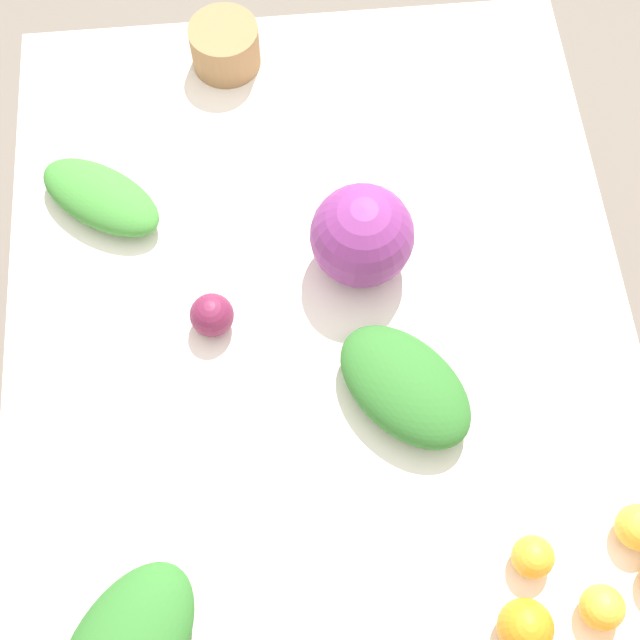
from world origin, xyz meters
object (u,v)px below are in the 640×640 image
at_px(cabbage_purple, 362,236).
at_px(orange_0, 602,607).
at_px(greens_bunch_beet_tops, 101,197).
at_px(orange_3, 533,557).
at_px(orange_2, 638,527).
at_px(orange_4, 525,627).
at_px(greens_bunch_kale, 405,386).
at_px(paper_bag, 225,46).
at_px(beet_root, 212,315).

xyz_separation_m(cabbage_purple, orange_0, (-0.63, -0.29, -0.06)).
bearing_deg(greens_bunch_beet_tops, orange_3, -136.82).
distance_m(cabbage_purple, orange_2, 0.64).
bearing_deg(orange_2, orange_4, 122.56).
height_order(cabbage_purple, greens_bunch_kale, cabbage_purple).
bearing_deg(cabbage_purple, greens_bunch_kale, -170.58).
bearing_deg(orange_4, greens_bunch_kale, 18.14).
distance_m(paper_bag, greens_bunch_beet_tops, 0.40).
bearing_deg(greens_bunch_beet_tops, beet_root, -143.26).
xyz_separation_m(orange_3, orange_4, (-0.10, 0.03, 0.01)).
bearing_deg(orange_4, greens_bunch_beet_tops, 38.00).
distance_m(beet_root, orange_0, 0.77).
xyz_separation_m(beet_root, orange_3, (-0.45, -0.47, -0.00)).
bearing_deg(paper_bag, greens_bunch_kale, -160.55).
height_order(paper_bag, orange_2, paper_bag).
height_order(greens_bunch_kale, beet_root, greens_bunch_kale).
height_order(orange_0, orange_4, orange_4).
relative_size(cabbage_purple, orange_2, 2.51).
bearing_deg(beet_root, orange_0, -133.53).
xyz_separation_m(beet_root, orange_2, (-0.42, -0.64, -0.00)).
relative_size(paper_bag, orange_4, 1.62).
distance_m(cabbage_purple, beet_root, 0.29).
bearing_deg(orange_3, beet_root, 46.36).
bearing_deg(beet_root, orange_4, -141.42).
distance_m(cabbage_purple, orange_0, 0.70).
bearing_deg(greens_bunch_beet_tops, orange_4, -142.00).
distance_m(paper_bag, greens_bunch_kale, 0.78).
distance_m(beet_root, orange_3, 0.65).
relative_size(beet_root, orange_4, 0.90).
distance_m(orange_2, orange_4, 0.24).
relative_size(greens_bunch_beet_tops, orange_2, 3.44).
bearing_deg(orange_2, orange_3, 99.76).
height_order(greens_bunch_beet_tops, orange_3, same).
relative_size(orange_2, orange_4, 0.86).
bearing_deg(orange_3, orange_4, 161.97).
xyz_separation_m(greens_bunch_kale, beet_root, (0.16, 0.31, -0.01)).
relative_size(greens_bunch_beet_tops, orange_0, 3.63).
relative_size(beet_root, orange_2, 1.06).
bearing_deg(orange_0, greens_bunch_beet_tops, 43.61).
relative_size(greens_bunch_kale, beet_root, 3.37).
height_order(cabbage_purple, greens_bunch_beet_tops, cabbage_purple).
distance_m(cabbage_purple, orange_3, 0.59).
xyz_separation_m(cabbage_purple, beet_root, (-0.10, 0.27, -0.05)).
relative_size(beet_root, orange_3, 1.15).
bearing_deg(greens_bunch_kale, greens_bunch_beet_tops, 50.28).
relative_size(greens_bunch_beet_tops, orange_4, 2.95).
bearing_deg(orange_2, paper_bag, 30.68).
height_order(greens_bunch_beet_tops, orange_4, orange_4).
bearing_deg(orange_3, orange_0, -132.96).
relative_size(paper_bag, greens_bunch_beet_tops, 0.55).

